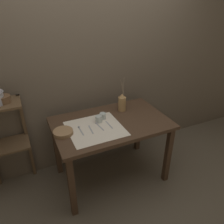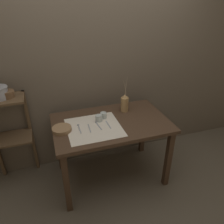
% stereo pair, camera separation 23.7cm
% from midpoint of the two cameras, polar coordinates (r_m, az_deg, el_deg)
% --- Properties ---
extents(ground_plane, '(12.00, 12.00, 0.00)m').
position_cam_midpoint_polar(ground_plane, '(2.92, -2.66, -16.17)').
color(ground_plane, brown).
extents(stone_wall_back, '(7.00, 0.06, 2.40)m').
position_cam_midpoint_polar(stone_wall_back, '(2.70, -7.43, 9.89)').
color(stone_wall_back, brown).
rests_on(stone_wall_back, ground_plane).
extents(wooden_table, '(1.28, 0.80, 0.80)m').
position_cam_midpoint_polar(wooden_table, '(2.48, -3.01, -4.68)').
color(wooden_table, '#422D1E').
rests_on(wooden_table, ground_plane).
extents(wooden_shelf_unit, '(0.45, 0.31, 1.11)m').
position_cam_midpoint_polar(wooden_shelf_unit, '(2.64, -28.69, -4.56)').
color(wooden_shelf_unit, brown).
rests_on(wooden_shelf_unit, ground_plane).
extents(linen_cloth, '(0.57, 0.54, 0.00)m').
position_cam_midpoint_polar(linen_cloth, '(2.32, -7.32, -4.37)').
color(linen_cloth, beige).
rests_on(linen_cloth, wooden_table).
extents(pitcher_with_flowers, '(0.09, 0.09, 0.42)m').
position_cam_midpoint_polar(pitcher_with_flowers, '(2.61, 0.06, 2.37)').
color(pitcher_with_flowers, '#A87F4C').
rests_on(pitcher_with_flowers, wooden_table).
extents(wooden_bowl, '(0.20, 0.20, 0.04)m').
position_cam_midpoint_polar(wooden_bowl, '(2.29, -15.58, -5.24)').
color(wooden_bowl, '#8E6B47').
rests_on(wooden_bowl, wooden_table).
extents(glass_tumbler_near, '(0.07, 0.07, 0.07)m').
position_cam_midpoint_polar(glass_tumbler_near, '(2.41, -6.30, -1.88)').
color(glass_tumbler_near, '#B7C1BC').
rests_on(glass_tumbler_near, wooden_table).
extents(glass_tumbler_far, '(0.07, 0.07, 0.07)m').
position_cam_midpoint_polar(glass_tumbler_far, '(2.47, -5.20, -1.08)').
color(glass_tumbler_far, '#B7C1BC').
rests_on(glass_tumbler_far, wooden_table).
extents(spoon_outer, '(0.02, 0.17, 0.02)m').
position_cam_midpoint_polar(spoon_outer, '(2.34, -11.37, -4.36)').
color(spoon_outer, '#939399').
rests_on(spoon_outer, wooden_table).
extents(fork_inner, '(0.02, 0.16, 0.00)m').
position_cam_midpoint_polar(fork_inner, '(2.30, -8.49, -4.64)').
color(fork_inner, '#939399').
rests_on(fork_inner, wooden_table).
extents(spoon_inner, '(0.04, 0.17, 0.02)m').
position_cam_midpoint_polar(spoon_inner, '(2.37, -6.63, -3.34)').
color(spoon_inner, '#939399').
rests_on(spoon_inner, wooden_table).
extents(fork_outer, '(0.02, 0.16, 0.00)m').
position_cam_midpoint_polar(fork_outer, '(2.36, -3.63, -3.44)').
color(fork_outer, '#939399').
rests_on(fork_outer, wooden_table).
extents(metal_pot_small, '(0.14, 0.14, 0.07)m').
position_cam_midpoint_polar(metal_pot_small, '(2.43, -29.06, 2.94)').
color(metal_pot_small, brown).
rests_on(metal_pot_small, wooden_shelf_unit).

